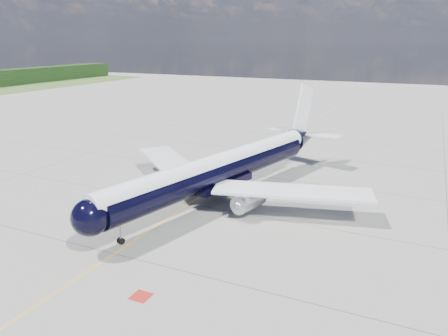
# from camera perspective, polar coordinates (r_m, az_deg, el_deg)

# --- Properties ---
(ground) EXTENTS (320.00, 320.00, 0.00)m
(ground) POSITION_cam_1_polar(r_m,az_deg,el_deg) (73.52, 3.16, 0.39)
(ground) COLOR gray
(ground) RESTS_ON ground
(taxiway_centerline) EXTENTS (0.16, 160.00, 0.01)m
(taxiway_centerline) POSITION_cam_1_polar(r_m,az_deg,el_deg) (69.10, 1.60, -0.64)
(taxiway_centerline) COLOR #FCB00D
(taxiway_centerline) RESTS_ON ground
(red_marking) EXTENTS (1.60, 1.60, 0.01)m
(red_marking) POSITION_cam_1_polar(r_m,az_deg,el_deg) (38.08, -10.79, -16.14)
(red_marking) COLOR maroon
(red_marking) RESTS_ON ground
(main_airliner) EXTENTS (37.81, 46.72, 13.65)m
(main_airliner) POSITION_cam_1_polar(r_m,az_deg,el_deg) (56.92, 0.03, 0.04)
(main_airliner) COLOR black
(main_airliner) RESTS_ON ground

